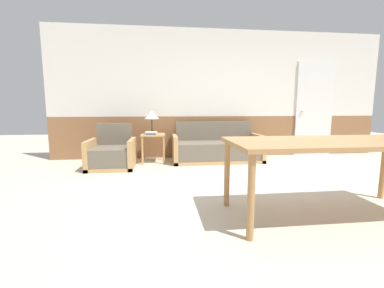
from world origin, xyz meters
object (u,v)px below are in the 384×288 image
(couch, at_px, (217,149))
(dining_table, at_px, (332,147))
(armchair, at_px, (112,155))
(table_lamp, at_px, (152,115))
(side_table, at_px, (153,140))

(couch, distance_m, dining_table, 2.83)
(armchair, relative_size, table_lamp, 1.75)
(couch, bearing_deg, side_table, 179.04)
(table_lamp, height_order, dining_table, table_lamp)
(side_table, height_order, table_lamp, table_lamp)
(armchair, bearing_deg, dining_table, -55.63)
(armchair, relative_size, dining_table, 0.40)
(armchair, distance_m, side_table, 0.84)
(armchair, xyz_separation_m, dining_table, (2.53, -2.40, 0.45))
(couch, distance_m, side_table, 1.29)
(armchair, height_order, dining_table, armchair)
(couch, bearing_deg, table_lamp, 175.48)
(couch, bearing_deg, dining_table, -79.00)
(dining_table, bearing_deg, side_table, 123.07)
(table_lamp, bearing_deg, side_table, -75.62)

